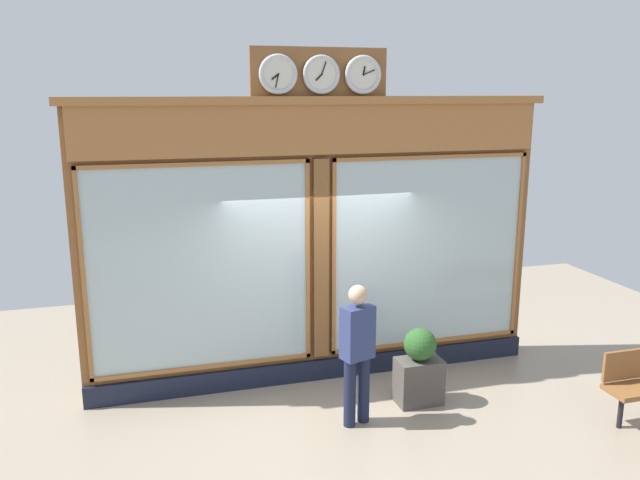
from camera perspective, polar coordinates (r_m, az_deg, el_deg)
shop_facade at (r=8.44m, az=-0.24°, el=0.01°), size 6.18×0.42×4.32m
pedestrian at (r=7.48m, az=3.31°, el=-9.58°), size 0.41×0.32×1.69m
planter_box at (r=8.30m, az=8.71°, el=-12.21°), size 0.56×0.36×0.57m
planter_shrub at (r=8.10m, az=8.83°, el=-9.09°), size 0.40×0.40×0.40m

